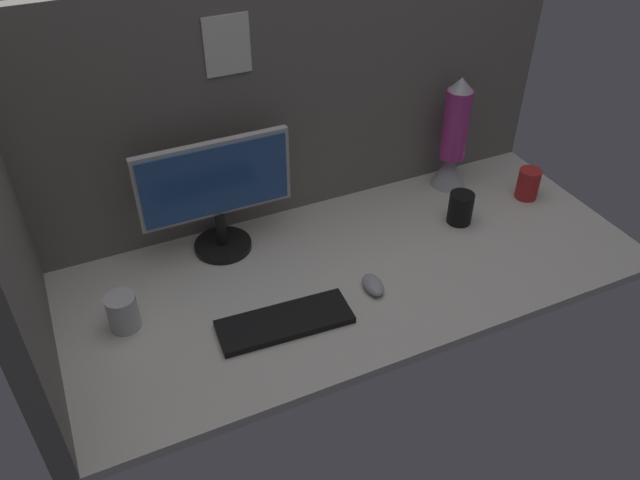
# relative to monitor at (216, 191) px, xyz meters

# --- Properties ---
(ground_plane) EXTENTS (1.80, 0.80, 0.03)m
(ground_plane) POSITION_rel_monitor_xyz_m (0.32, -0.25, -0.23)
(ground_plane) COLOR beige
(cubicle_wall_back) EXTENTS (1.80, 0.06, 0.78)m
(cubicle_wall_back) POSITION_rel_monitor_xyz_m (0.32, 0.12, 0.18)
(cubicle_wall_back) COLOR slate
(cubicle_wall_back) RESTS_ON ground_plane
(cubicle_wall_side) EXTENTS (0.05, 0.80, 0.78)m
(cubicle_wall_side) POSITION_rel_monitor_xyz_m (-0.56, -0.25, 0.18)
(cubicle_wall_side) COLOR slate
(cubicle_wall_side) RESTS_ON ground_plane
(monitor) EXTENTS (0.47, 0.18, 0.37)m
(monitor) POSITION_rel_monitor_xyz_m (0.00, 0.00, 0.00)
(monitor) COLOR black
(monitor) RESTS_ON ground_plane
(keyboard) EXTENTS (0.38, 0.15, 0.02)m
(keyboard) POSITION_rel_monitor_xyz_m (0.05, -0.40, -0.20)
(keyboard) COLOR black
(keyboard) RESTS_ON ground_plane
(mouse) EXTENTS (0.07, 0.10, 0.03)m
(mouse) POSITION_rel_monitor_xyz_m (0.34, -0.38, -0.19)
(mouse) COLOR #99999E
(mouse) RESTS_ON ground_plane
(mug_black_travel) EXTENTS (0.08, 0.08, 0.11)m
(mug_black_travel) POSITION_rel_monitor_xyz_m (0.76, -0.20, -0.16)
(mug_black_travel) COLOR black
(mug_black_travel) RESTS_ON ground_plane
(mug_red_plastic) EXTENTS (0.08, 0.08, 0.11)m
(mug_red_plastic) POSITION_rel_monitor_xyz_m (1.06, -0.18, -0.16)
(mug_red_plastic) COLOR red
(mug_red_plastic) RESTS_ON ground_plane
(mug_steel) EXTENTS (0.08, 0.08, 0.11)m
(mug_steel) POSITION_rel_monitor_xyz_m (-0.35, -0.23, -0.16)
(mug_steel) COLOR #B2B2B7
(mug_steel) RESTS_ON ground_plane
(lava_lamp) EXTENTS (0.12, 0.12, 0.41)m
(lava_lamp) POSITION_rel_monitor_xyz_m (0.86, 0.01, -0.04)
(lava_lamp) COLOR #A5A5AD
(lava_lamp) RESTS_ON ground_plane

